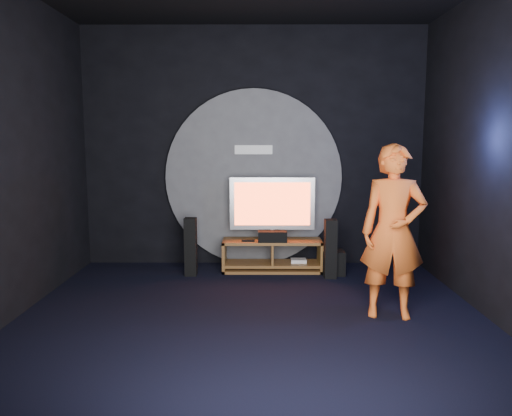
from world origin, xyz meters
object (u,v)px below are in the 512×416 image
(subwoofer, at_px, (333,262))
(player, at_px, (393,232))
(tv, at_px, (272,206))
(tower_speaker_right, at_px, (330,249))
(tower_speaker_left, at_px, (191,247))
(media_console, at_px, (273,257))

(subwoofer, distance_m, player, 1.85)
(tv, distance_m, tower_speaker_right, 1.04)
(tower_speaker_left, distance_m, tower_speaker_right, 1.92)
(media_console, relative_size, tower_speaker_right, 1.76)
(media_console, relative_size, tv, 1.17)
(tower_speaker_left, relative_size, subwoofer, 2.40)
(tv, height_order, tower_speaker_right, tv)
(subwoofer, bearing_deg, media_console, 167.96)
(tower_speaker_right, bearing_deg, tv, 151.17)
(media_console, xyz_separation_m, subwoofer, (0.84, -0.18, -0.03))
(subwoofer, height_order, player, player)
(tower_speaker_right, bearing_deg, tower_speaker_left, 176.39)
(tower_speaker_left, relative_size, tower_speaker_right, 1.00)
(media_console, distance_m, tower_speaker_left, 1.18)
(media_console, relative_size, tower_speaker_left, 1.76)
(tower_speaker_left, height_order, player, player)
(media_console, distance_m, player, 2.31)
(tower_speaker_left, bearing_deg, media_console, 11.98)
(tv, bearing_deg, player, -57.34)
(tower_speaker_left, relative_size, player, 0.44)
(tower_speaker_left, height_order, tower_speaker_right, same)
(tower_speaker_left, bearing_deg, subwoofer, 1.79)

